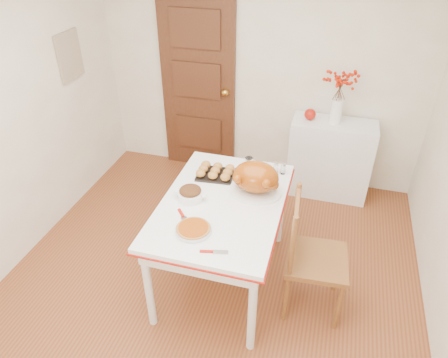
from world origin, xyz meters
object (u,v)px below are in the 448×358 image
(pumpkin_pie, at_px, (193,229))
(turkey_platter, at_px, (256,178))
(sideboard, at_px, (329,159))
(chair_oak, at_px, (317,257))
(kitchen_table, at_px, (222,242))

(pumpkin_pie, bearing_deg, turkey_platter, 61.42)
(sideboard, distance_m, turkey_platter, 1.55)
(chair_oak, height_order, turkey_platter, turkey_platter)
(sideboard, relative_size, chair_oak, 0.84)
(chair_oak, relative_size, pumpkin_pie, 4.13)
(turkey_platter, bearing_deg, pumpkin_pie, -134.17)
(chair_oak, xyz_separation_m, pumpkin_pie, (-0.86, -0.30, 0.33))
(chair_oak, distance_m, turkey_platter, 0.75)
(kitchen_table, bearing_deg, turkey_platter, 41.62)
(turkey_platter, bearing_deg, sideboard, 52.72)
(chair_oak, xyz_separation_m, turkey_platter, (-0.55, 0.27, 0.44))
(kitchen_table, height_order, turkey_platter, turkey_platter)
(turkey_platter, relative_size, pumpkin_pie, 1.69)
(kitchen_table, xyz_separation_m, chair_oak, (0.77, -0.08, 0.10))
(kitchen_table, bearing_deg, pumpkin_pie, -104.33)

